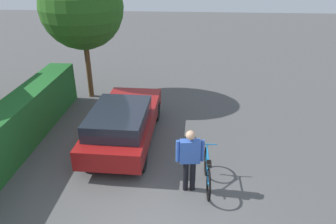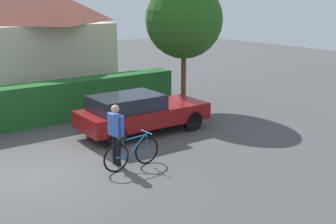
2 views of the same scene
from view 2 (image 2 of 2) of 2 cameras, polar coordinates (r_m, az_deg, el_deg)
ground_plane at (r=12.01m, az=-16.53°, el=-7.58°), size 60.00×60.00×0.00m
house_distant at (r=21.10m, az=-16.88°, el=9.13°), size 5.87×5.50×5.14m
parked_car_near at (r=14.62m, az=-3.70°, el=-0.01°), size 4.38×1.84×1.36m
bicycle at (r=11.79m, az=-4.66°, el=-5.29°), size 1.72×0.50×0.91m
person_rider at (r=11.88m, az=-6.71°, el=-2.33°), size 0.25×0.67×1.66m
tree_kerbside at (r=17.92m, az=2.07°, el=11.73°), size 3.07×3.07×5.06m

